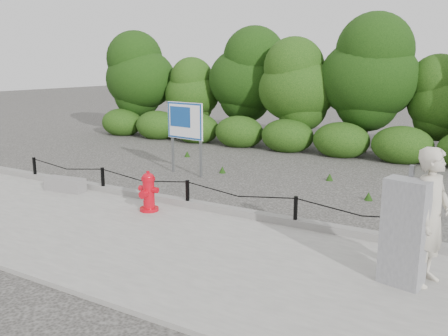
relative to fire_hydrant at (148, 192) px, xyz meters
The scene contains 10 objects.
ground 0.98m from the fire_hydrant, 49.22° to the left, with size 90.00×90.00×0.00m, color #2D2B28.
sidewalk 1.53m from the fire_hydrant, 67.86° to the right, with size 14.00×4.00×0.08m, color gray.
curb 0.95m from the fire_hydrant, 51.34° to the left, with size 14.00×0.22×0.14m, color slate.
chain_barrier 0.85m from the fire_hydrant, 49.22° to the left, with size 10.06×0.06×0.60m.
treeline 9.81m from the fire_hydrant, 85.35° to the left, with size 20.29×3.80×4.87m.
fire_hydrant is the anchor object (origin of this frame).
pedestrian 5.60m from the fire_hydrant, ahead, with size 0.84×0.81×1.96m.
concrete_block 2.82m from the fire_hydrant, behind, with size 1.02×0.36×0.33m, color slate.
utility_cabinet 5.34m from the fire_hydrant, ahead, with size 0.64×0.47×1.68m.
advertising_sign 3.86m from the fire_hydrant, 112.99° to the left, with size 1.29×0.27×2.08m.
Camera 1 is at (5.71, -8.12, 3.13)m, focal length 38.00 mm.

